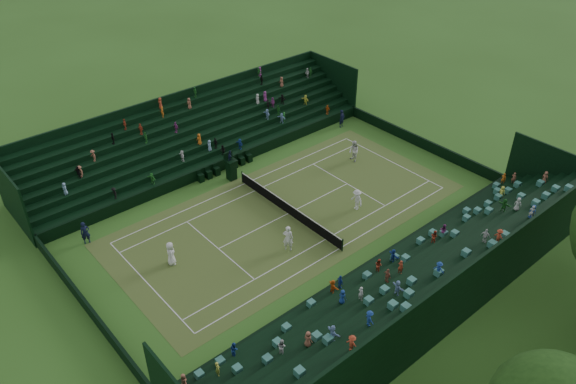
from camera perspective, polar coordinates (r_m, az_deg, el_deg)
name	(u,v)px	position (r m, az deg, el deg)	size (l,w,h in m)	color
ground	(288,214)	(42.68, 0.00, -2.23)	(160.00, 160.00, 0.00)	#32601E
court_surface	(288,214)	(42.67, 0.00, -2.22)	(12.97, 26.77, 0.01)	#3D7A28
perimeter_wall_north	(421,142)	(52.53, 13.34, 4.94)	(17.17, 0.20, 1.00)	black
perimeter_wall_south	(88,308)	(36.57, -19.65, -11.05)	(17.17, 0.20, 1.00)	black
perimeter_wall_east	(371,265)	(37.74, 8.47, -7.38)	(0.20, 31.77, 1.00)	black
perimeter_wall_west	(223,164)	(48.09, -6.59, 2.81)	(0.20, 31.77, 1.00)	black
north_grandstand	(424,287)	(35.26, 13.68, -9.39)	(6.60, 32.00, 4.90)	black
south_grandstand	(195,136)	(50.69, -9.39, 5.66)	(6.60, 32.00, 4.90)	black
tennis_net	(288,208)	(42.37, 0.00, -1.65)	(11.67, 0.10, 1.06)	black
umpire_chair	(231,167)	(46.38, -5.81, 2.54)	(0.86, 0.86, 2.70)	black
courtside_chairs	(226,167)	(47.88, -6.37, 2.52)	(0.47, 5.44, 1.02)	black
player_near_west	(171,254)	(38.44, -11.82, -6.14)	(0.87, 0.57, 1.78)	white
player_near_east	(288,238)	(38.70, -0.01, -4.72)	(0.74, 0.49, 2.03)	white
player_far_west	(354,151)	(49.07, 6.70, 4.13)	(0.94, 0.74, 1.94)	white
player_far_east	(357,200)	(43.01, 6.99, -0.78)	(1.12, 0.65, 1.74)	white
line_judge_north	(342,118)	(54.78, 5.49, 7.45)	(0.64, 0.42, 1.77)	black
line_judge_south	(85,233)	(41.89, -19.90, -3.92)	(0.63, 0.42, 1.74)	black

